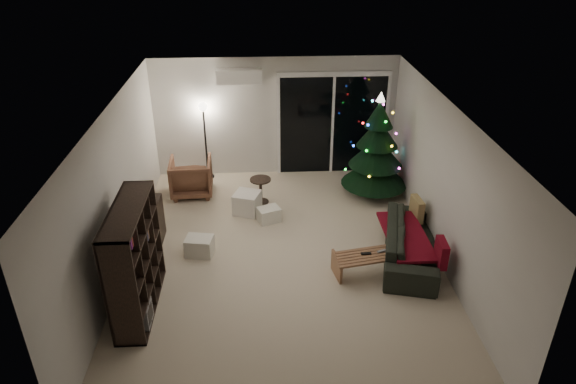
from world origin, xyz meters
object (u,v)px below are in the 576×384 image
bookshelf (120,260)px  media_cabinet (144,232)px  armchair (191,177)px  christmas_tree (377,145)px  sofa (411,242)px  coffee_table (375,264)px

bookshelf → media_cabinet: bearing=79.3°
media_cabinet → armchair: (0.55, 2.01, -0.01)m
armchair → christmas_tree: 3.68m
armchair → christmas_tree: christmas_tree is taller
media_cabinet → sofa: 4.32m
sofa → christmas_tree: bearing=18.1°
sofa → armchair: bearing=71.5°
media_cabinet → christmas_tree: bearing=23.7°
christmas_tree → coffee_table: bearing=-101.2°
bookshelf → christmas_tree: (4.16, 3.19, 0.25)m
sofa → coffee_table: (-0.66, -0.42, -0.10)m
bookshelf → sofa: bookshelf is taller
bookshelf → coffee_table: bearing=-2.3°
sofa → christmas_tree: size_ratio=0.97×
coffee_table → bookshelf: bearing=177.8°
armchair → sofa: bearing=143.9°
media_cabinet → coffee_table: bearing=-12.8°
media_cabinet → armchair: media_cabinet is taller
bookshelf → christmas_tree: christmas_tree is taller
bookshelf → coffee_table: 3.73m
bookshelf → armchair: size_ratio=1.94×
bookshelf → armchair: bearing=70.1°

